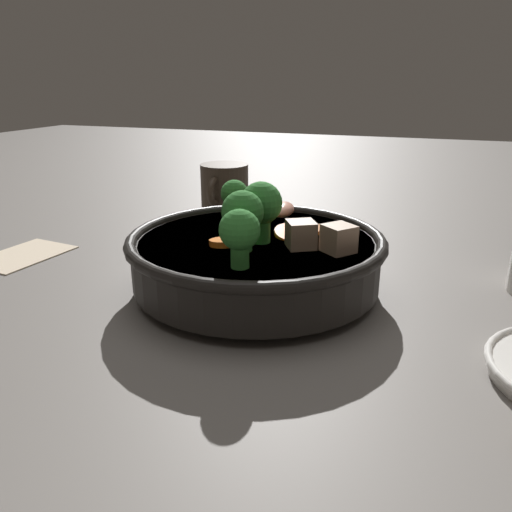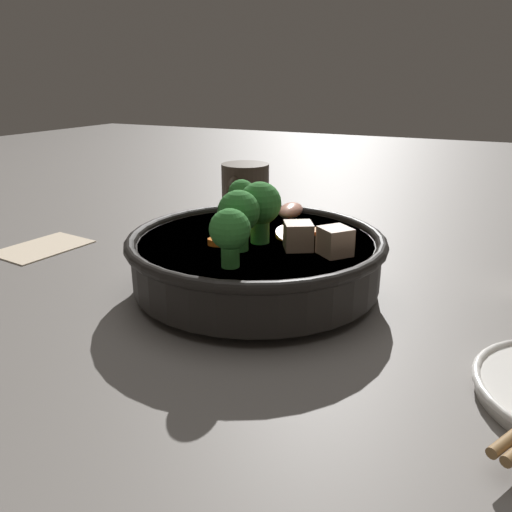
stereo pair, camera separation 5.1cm
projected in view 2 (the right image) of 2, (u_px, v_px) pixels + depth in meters
The scene contains 4 objects.
ground_plane at pixel (256, 289), 0.52m from camera, with size 3.00×3.00×0.00m, color slate.
stirfry_bowl at pixel (256, 253), 0.51m from camera, with size 0.26×0.26×0.12m.
dark_mug at pixel (245, 189), 0.80m from camera, with size 0.10×0.08×0.08m.
napkin at pixel (42, 247), 0.65m from camera, with size 0.12×0.09×0.00m.
Camera 2 is at (0.43, 0.21, 0.21)m, focal length 35.00 mm.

